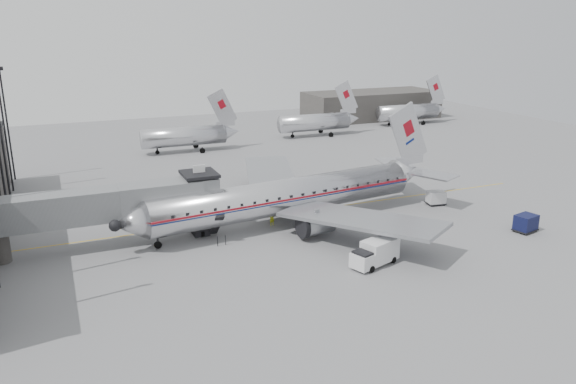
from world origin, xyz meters
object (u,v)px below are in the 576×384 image
object	(u,v)px
airliner	(292,195)
service_van	(375,253)
ramp_worker	(272,218)
baggage_cart_navy	(526,223)
baggage_cart_white	(436,198)

from	to	relation	value
airliner	service_van	size ratio (longest dim) A/B	7.39
airliner	ramp_worker	size ratio (longest dim) A/B	23.40
airliner	baggage_cart_navy	size ratio (longest dim) A/B	14.42
ramp_worker	baggage_cart_white	bearing A→B (deg)	-14.82
airliner	ramp_worker	xyz separation A→B (m)	(-2.35, -0.09, -2.21)
baggage_cart_white	ramp_worker	world-z (taller)	baggage_cart_white
service_van	baggage_cart_navy	world-z (taller)	service_van
baggage_cart_navy	baggage_cart_white	size ratio (longest dim) A/B	1.14
service_van	ramp_worker	size ratio (longest dim) A/B	3.17
airliner	service_van	bearing A→B (deg)	-87.11
baggage_cart_navy	ramp_worker	distance (m)	26.26
airliner	baggage_cart_navy	world-z (taller)	airliner
service_van	baggage_cart_white	size ratio (longest dim) A/B	2.22
baggage_cart_white	baggage_cart_navy	bearing A→B (deg)	-66.11
baggage_cart_white	ramp_worker	xyz separation A→B (m)	(-20.46, 1.00, -0.06)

